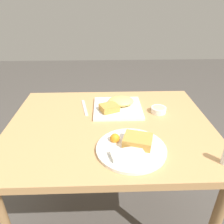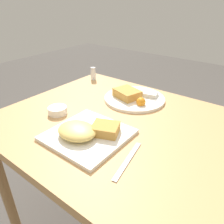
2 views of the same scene
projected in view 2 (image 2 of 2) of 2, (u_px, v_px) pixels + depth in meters
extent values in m
cube|color=tan|center=(123.00, 127.00, 0.92)|extent=(1.07, 0.84, 0.04)
cylinder|color=#9F7649|center=(5.00, 189.00, 1.11)|extent=(0.05, 0.05, 0.72)
cylinder|color=#9F7649|center=(97.00, 128.00, 1.61)|extent=(0.05, 0.05, 0.72)
cube|color=white|center=(88.00, 135.00, 0.83)|extent=(0.28, 0.28, 0.01)
ellipsoid|color=#EFCC6B|center=(77.00, 131.00, 0.80)|extent=(0.15, 0.13, 0.04)
cube|color=gold|center=(106.00, 129.00, 0.81)|extent=(0.12, 0.12, 0.04)
cylinder|color=white|center=(134.00, 98.00, 1.11)|extent=(0.31, 0.31, 0.01)
cube|color=gold|center=(127.00, 93.00, 1.10)|extent=(0.15, 0.13, 0.04)
cube|color=silver|center=(144.00, 93.00, 1.13)|extent=(0.15, 0.09, 0.02)
sphere|color=orange|center=(141.00, 102.00, 1.03)|extent=(0.04, 0.04, 0.04)
cylinder|color=white|center=(58.00, 110.00, 0.98)|extent=(0.08, 0.08, 0.03)
cylinder|color=beige|center=(57.00, 108.00, 0.97)|extent=(0.07, 0.07, 0.00)
cylinder|color=white|center=(93.00, 74.00, 1.37)|extent=(0.03, 0.03, 0.07)
cylinder|color=white|center=(93.00, 77.00, 1.37)|extent=(0.03, 0.03, 0.04)
cylinder|color=silver|center=(93.00, 68.00, 1.35)|extent=(0.03, 0.03, 0.01)
cube|color=silver|center=(128.00, 160.00, 0.71)|extent=(0.05, 0.20, 0.00)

